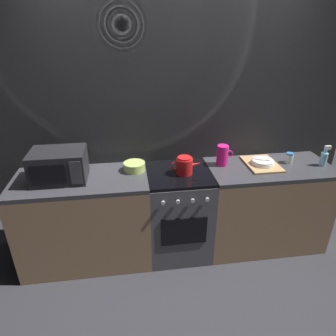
{
  "coord_description": "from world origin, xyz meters",
  "views": [
    {
      "loc": [
        -0.45,
        -2.42,
        2.14
      ],
      "look_at": [
        -0.1,
        0.0,
        0.95
      ],
      "focal_mm": 31.71,
      "sensor_mm": 36.0,
      "label": 1
    }
  ],
  "objects_px": {
    "kettle": "(185,166)",
    "spray_bottle": "(324,158)",
    "dish_pile": "(262,163)",
    "pitcher": "(223,155)",
    "stove_unit": "(178,213)",
    "mixing_bowl": "(134,167)",
    "microwave": "(59,165)",
    "spice_jar": "(289,158)"
  },
  "relations": [
    {
      "from": "mixing_bowl",
      "to": "spray_bottle",
      "type": "height_order",
      "value": "spray_bottle"
    },
    {
      "from": "pitcher",
      "to": "dish_pile",
      "type": "relative_size",
      "value": 0.5
    },
    {
      "from": "microwave",
      "to": "pitcher",
      "type": "bearing_deg",
      "value": 3.6
    },
    {
      "from": "microwave",
      "to": "mixing_bowl",
      "type": "height_order",
      "value": "microwave"
    },
    {
      "from": "stove_unit",
      "to": "mixing_bowl",
      "type": "xyz_separation_m",
      "value": [
        -0.41,
        0.1,
        0.49
      ]
    },
    {
      "from": "dish_pile",
      "to": "mixing_bowl",
      "type": "bearing_deg",
      "value": 177.05
    },
    {
      "from": "spray_bottle",
      "to": "kettle",
      "type": "bearing_deg",
      "value": 179.43
    },
    {
      "from": "microwave",
      "to": "stove_unit",
      "type": "bearing_deg",
      "value": -0.5
    },
    {
      "from": "spray_bottle",
      "to": "dish_pile",
      "type": "bearing_deg",
      "value": 172.13
    },
    {
      "from": "spray_bottle",
      "to": "microwave",
      "type": "bearing_deg",
      "value": 178.69
    },
    {
      "from": "pitcher",
      "to": "dish_pile",
      "type": "height_order",
      "value": "pitcher"
    },
    {
      "from": "mixing_bowl",
      "to": "dish_pile",
      "type": "height_order",
      "value": "mixing_bowl"
    },
    {
      "from": "pitcher",
      "to": "dish_pile",
      "type": "distance_m",
      "value": 0.4
    },
    {
      "from": "kettle",
      "to": "dish_pile",
      "type": "bearing_deg",
      "value": 4.93
    },
    {
      "from": "stove_unit",
      "to": "spray_bottle",
      "type": "distance_m",
      "value": 1.51
    },
    {
      "from": "stove_unit",
      "to": "kettle",
      "type": "height_order",
      "value": "kettle"
    },
    {
      "from": "pitcher",
      "to": "kettle",
      "type": "bearing_deg",
      "value": -161.01
    },
    {
      "from": "dish_pile",
      "to": "spray_bottle",
      "type": "bearing_deg",
      "value": -7.87
    },
    {
      "from": "kettle",
      "to": "spray_bottle",
      "type": "xyz_separation_m",
      "value": [
        1.37,
        -0.01,
        -0.0
      ]
    },
    {
      "from": "stove_unit",
      "to": "spice_jar",
      "type": "height_order",
      "value": "spice_jar"
    },
    {
      "from": "kettle",
      "to": "mixing_bowl",
      "type": "distance_m",
      "value": 0.47
    },
    {
      "from": "spice_jar",
      "to": "spray_bottle",
      "type": "relative_size",
      "value": 0.52
    },
    {
      "from": "kettle",
      "to": "stove_unit",
      "type": "bearing_deg",
      "value": 141.6
    },
    {
      "from": "kettle",
      "to": "dish_pile",
      "type": "distance_m",
      "value": 0.79
    },
    {
      "from": "stove_unit",
      "to": "dish_pile",
      "type": "distance_m",
      "value": 0.95
    },
    {
      "from": "dish_pile",
      "to": "spray_bottle",
      "type": "height_order",
      "value": "spray_bottle"
    },
    {
      "from": "spray_bottle",
      "to": "mixing_bowl",
      "type": "bearing_deg",
      "value": 175.46
    },
    {
      "from": "microwave",
      "to": "pitcher",
      "type": "distance_m",
      "value": 1.5
    },
    {
      "from": "kettle",
      "to": "spray_bottle",
      "type": "relative_size",
      "value": 1.4
    },
    {
      "from": "stove_unit",
      "to": "pitcher",
      "type": "relative_size",
      "value": 4.5
    },
    {
      "from": "stove_unit",
      "to": "microwave",
      "type": "xyz_separation_m",
      "value": [
        -1.06,
        0.01,
        0.59
      ]
    },
    {
      "from": "mixing_bowl",
      "to": "pitcher",
      "type": "distance_m",
      "value": 0.85
    },
    {
      "from": "stove_unit",
      "to": "spice_jar",
      "type": "xyz_separation_m",
      "value": [
        1.11,
        0.06,
        0.5
      ]
    },
    {
      "from": "pitcher",
      "to": "spray_bottle",
      "type": "height_order",
      "value": "spray_bottle"
    },
    {
      "from": "mixing_bowl",
      "to": "dish_pile",
      "type": "relative_size",
      "value": 0.5
    },
    {
      "from": "microwave",
      "to": "pitcher",
      "type": "relative_size",
      "value": 2.3
    },
    {
      "from": "microwave",
      "to": "dish_pile",
      "type": "bearing_deg",
      "value": 0.74
    },
    {
      "from": "spice_jar",
      "to": "microwave",
      "type": "bearing_deg",
      "value": -178.77
    },
    {
      "from": "mixing_bowl",
      "to": "dish_pile",
      "type": "distance_m",
      "value": 1.23
    },
    {
      "from": "kettle",
      "to": "spray_bottle",
      "type": "bearing_deg",
      "value": -0.57
    },
    {
      "from": "stove_unit",
      "to": "pitcher",
      "type": "xyz_separation_m",
      "value": [
        0.44,
        0.1,
        0.55
      ]
    },
    {
      "from": "stove_unit",
      "to": "kettle",
      "type": "bearing_deg",
      "value": -38.4
    }
  ]
}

